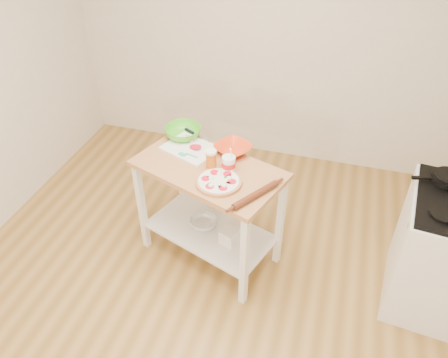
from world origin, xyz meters
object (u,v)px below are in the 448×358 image
Objects in this scene: gas_stove at (445,253)px; rolling_pin at (256,195)px; orange_bowl at (233,149)px; green_bowl at (183,132)px; beer_pint at (211,160)px; prep_island at (209,194)px; pizza at (219,181)px; shelf_glass_bowl at (204,223)px; skillet at (448,178)px; knife at (194,133)px; shelf_bin at (229,236)px; spatula at (187,155)px; cutting_board at (191,148)px; yogurt_tub at (229,164)px.

rolling_pin is at bearing -161.90° from gas_stove.
green_bowl reaches higher than orange_bowl.
green_bowl is at bearing 135.16° from beer_pint.
prep_island is 0.34m from pizza.
orange_bowl is 1.17× the size of shelf_glass_bowl.
gas_stove is 3.07× the size of skillet.
skillet is at bearing -2.54° from green_bowl.
prep_island is at bearing -28.77° from knife.
rolling_pin is (0.38, -0.22, -0.06)m from beer_pint.
knife is (-1.89, 0.14, -0.06)m from skillet.
skillet is 1.26× the size of green_bowl.
shelf_bin is (0.16, -0.07, -0.66)m from beer_pint.
orange_bowl is at bearing 42.66° from spatula.
gas_stove is 0.55m from skillet.
shelf_glass_bowl is at bearing 150.22° from rolling_pin.
gas_stove is 2.00m from cutting_board.
beer_pint is at bearing -110.33° from orange_bowl.
knife is at bearing 38.77° from green_bowl.
cutting_board is at bearing -178.25° from gas_stove.
prep_island is 0.55m from green_bowl.
yogurt_tub is at bearing 174.37° from skillet.
yogurt_tub is 0.70m from shelf_glass_bowl.
gas_stove is 4.23× the size of orange_bowl.
knife reaches higher than shelf_glass_bowl.
pizza reaches higher than knife.
shelf_bin reaches higher than shelf_glass_bowl.
orange_bowl reaches higher than shelf_glass_bowl.
shelf_glass_bowl is at bearing 152.77° from beer_pint.
gas_stove is (1.74, 0.05, -0.17)m from prep_island.
prep_island is 3.77× the size of pizza.
beer_pint reaches higher than skillet.
rolling_pin is at bearing -29.80° from prep_island.
prep_island is 3.38× the size of skillet.
prep_island is 9.95× the size of shelf_bin.
green_bowl is (-0.45, 0.49, 0.03)m from pizza.
beer_pint is (-1.72, -0.06, 0.51)m from gas_stove.
knife reaches higher than prep_island.
pizza is 1.13× the size of green_bowl.
prep_island is 0.39m from cutting_board.
green_bowl is at bearing 130.51° from shelf_glass_bowl.
pizza is 0.67m from green_bowl.
green_bowl is at bearing 145.05° from yogurt_tub.
rolling_pin is at bearing -15.02° from knife.
pizza is 1.24× the size of orange_bowl.
orange_bowl is (-1.51, -0.01, -0.04)m from skillet.
yogurt_tub reaches higher than cutting_board.
green_bowl reaches higher than cutting_board.
pizza reaches higher than shelf_bin.
cutting_board reaches higher than shelf_bin.
skillet is (1.63, 0.25, 0.33)m from prep_island.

